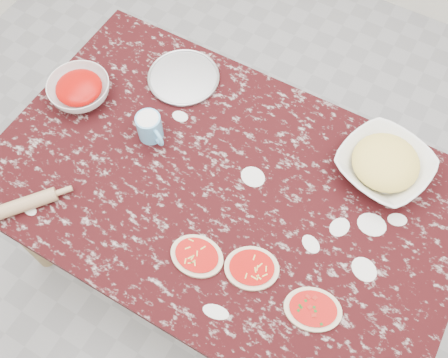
% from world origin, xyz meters
% --- Properties ---
extents(ground, '(4.00, 4.00, 0.00)m').
position_xyz_m(ground, '(0.00, 0.00, 0.00)').
color(ground, gray).
extents(worktable, '(1.60, 1.00, 0.75)m').
position_xyz_m(worktable, '(0.00, 0.00, 0.67)').
color(worktable, black).
rests_on(worktable, ground).
extents(pizza_tray, '(0.33, 0.33, 0.01)m').
position_xyz_m(pizza_tray, '(-0.36, 0.32, 0.76)').
color(pizza_tray, '#B2B2B7').
rests_on(pizza_tray, worktable).
extents(sauce_bowl, '(0.27, 0.27, 0.07)m').
position_xyz_m(sauce_bowl, '(-0.65, 0.06, 0.79)').
color(sauce_bowl, white).
rests_on(sauce_bowl, worktable).
extents(cheese_bowl, '(0.37, 0.37, 0.07)m').
position_xyz_m(cheese_bowl, '(0.44, 0.32, 0.79)').
color(cheese_bowl, white).
rests_on(cheese_bowl, worktable).
extents(flour_mug, '(0.13, 0.09, 0.10)m').
position_xyz_m(flour_mug, '(-0.32, 0.05, 0.80)').
color(flour_mug, '#64B1E2').
rests_on(flour_mug, worktable).
extents(pizza_left, '(0.18, 0.15, 0.02)m').
position_xyz_m(pizza_left, '(0.05, -0.26, 0.76)').
color(pizza_left, beige).
rests_on(pizza_left, worktable).
extents(pizza_mid, '(0.21, 0.20, 0.02)m').
position_xyz_m(pizza_mid, '(0.22, -0.21, 0.76)').
color(pizza_mid, beige).
rests_on(pizza_mid, worktable).
extents(pizza_right, '(0.21, 0.18, 0.02)m').
position_xyz_m(pizza_right, '(0.44, -0.23, 0.76)').
color(pizza_right, beige).
rests_on(pizza_right, worktable).
extents(rolling_pin, '(0.18, 0.21, 0.05)m').
position_xyz_m(rolling_pin, '(-0.54, -0.40, 0.77)').
color(rolling_pin, tan).
rests_on(rolling_pin, worktable).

